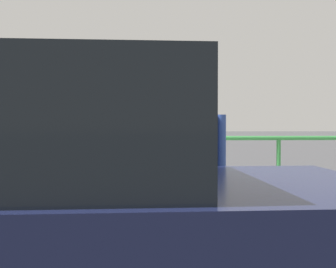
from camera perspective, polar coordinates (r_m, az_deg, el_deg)
name	(u,v)px	position (r m, az deg, el deg)	size (l,w,h in m)	color
sidewalk_curb	(102,246)	(5.33, -8.49, -13.99)	(36.00, 2.50, 0.15)	gray
parking_meter	(122,154)	(4.20, -5.88, -2.60)	(0.16, 0.18, 1.46)	slate
pedestrian_at_meter	(194,166)	(4.26, 3.42, -4.08)	(0.63, 0.50, 1.64)	brown
parked_hatchback_navy	(27,224)	(2.67, -17.65, -10.94)	(4.04, 1.86, 1.81)	#141938
background_railing	(109,159)	(6.24, -7.59, -3.25)	(24.06, 0.06, 1.16)	#2D7A38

